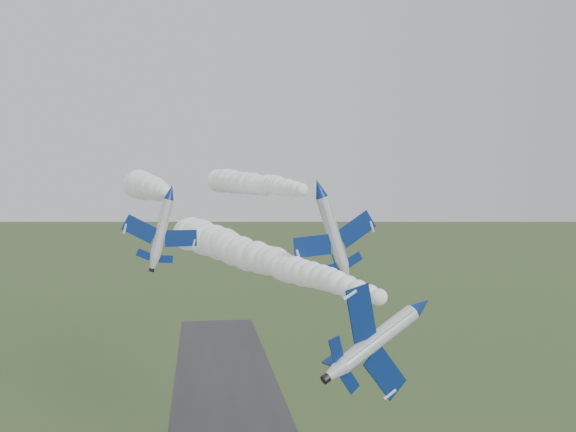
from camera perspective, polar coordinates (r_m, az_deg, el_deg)
jet_lead at (r=64.59m, az=11.80°, el=-7.83°), size 7.46×13.53×10.54m
smoke_trail_jet_lead at (r=91.72m, az=-2.56°, el=-3.71°), size 29.66×57.86×5.89m
jet_pair_left at (r=83.09m, az=-10.40°, el=2.11°), size 9.39×11.40×3.39m
smoke_trail_jet_pair_left at (r=116.30m, az=-12.30°, el=2.51°), size 15.96×62.45×5.76m
jet_pair_right at (r=83.34m, az=2.80°, el=2.50°), size 11.51×14.24×4.65m
smoke_trail_jet_pair_right at (r=118.26m, az=-3.33°, el=2.93°), size 18.23×65.18×5.21m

